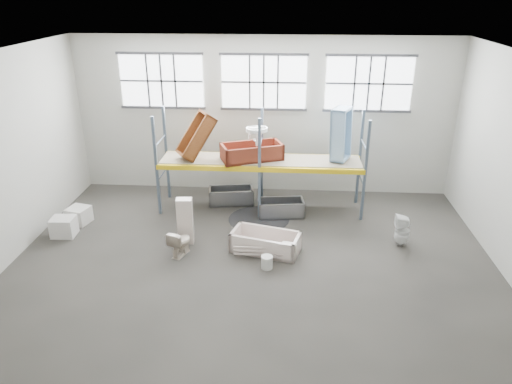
# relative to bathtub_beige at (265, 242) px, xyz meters

# --- Properties ---
(floor) EXTENTS (12.00, 10.00, 0.10)m
(floor) POSITION_rel_bathtub_beige_xyz_m (-0.29, -0.91, -0.31)
(floor) COLOR #4A463F
(floor) RESTS_ON ground
(ceiling) EXTENTS (12.00, 10.00, 0.10)m
(ceiling) POSITION_rel_bathtub_beige_xyz_m (-0.29, -0.91, 4.79)
(ceiling) COLOR silver
(ceiling) RESTS_ON ground
(wall_back) EXTENTS (12.00, 0.10, 5.00)m
(wall_back) POSITION_rel_bathtub_beige_xyz_m (-0.29, 4.14, 2.24)
(wall_back) COLOR #B7B5A9
(wall_back) RESTS_ON ground
(wall_front) EXTENTS (12.00, 0.10, 5.00)m
(wall_front) POSITION_rel_bathtub_beige_xyz_m (-0.29, -5.96, 2.24)
(wall_front) COLOR #ADACA1
(wall_front) RESTS_ON ground
(window_left) EXTENTS (2.60, 0.04, 1.60)m
(window_left) POSITION_rel_bathtub_beige_xyz_m (-3.49, 4.03, 3.34)
(window_left) COLOR white
(window_left) RESTS_ON wall_back
(window_mid) EXTENTS (2.60, 0.04, 1.60)m
(window_mid) POSITION_rel_bathtub_beige_xyz_m (-0.29, 4.03, 3.34)
(window_mid) COLOR white
(window_mid) RESTS_ON wall_back
(window_right) EXTENTS (2.60, 0.04, 1.60)m
(window_right) POSITION_rel_bathtub_beige_xyz_m (2.91, 4.03, 3.34)
(window_right) COLOR white
(window_right) RESTS_ON wall_back
(rack_upright_la) EXTENTS (0.08, 0.08, 3.00)m
(rack_upright_la) POSITION_rel_bathtub_beige_xyz_m (-3.29, 1.99, 1.24)
(rack_upright_la) COLOR slate
(rack_upright_la) RESTS_ON floor
(rack_upright_lb) EXTENTS (0.08, 0.08, 3.00)m
(rack_upright_lb) POSITION_rel_bathtub_beige_xyz_m (-3.29, 3.19, 1.24)
(rack_upright_lb) COLOR slate
(rack_upright_lb) RESTS_ON floor
(rack_upright_ma) EXTENTS (0.08, 0.08, 3.00)m
(rack_upright_ma) POSITION_rel_bathtub_beige_xyz_m (-0.29, 1.99, 1.24)
(rack_upright_ma) COLOR slate
(rack_upright_ma) RESTS_ON floor
(rack_upright_mb) EXTENTS (0.08, 0.08, 3.00)m
(rack_upright_mb) POSITION_rel_bathtub_beige_xyz_m (-0.29, 3.19, 1.24)
(rack_upright_mb) COLOR slate
(rack_upright_mb) RESTS_ON floor
(rack_upright_ra) EXTENTS (0.08, 0.08, 3.00)m
(rack_upright_ra) POSITION_rel_bathtub_beige_xyz_m (2.71, 1.99, 1.24)
(rack_upright_ra) COLOR slate
(rack_upright_ra) RESTS_ON floor
(rack_upright_rb) EXTENTS (0.08, 0.08, 3.00)m
(rack_upright_rb) POSITION_rel_bathtub_beige_xyz_m (2.71, 3.19, 1.24)
(rack_upright_rb) COLOR slate
(rack_upright_rb) RESTS_ON floor
(rack_beam_front) EXTENTS (6.00, 0.10, 0.14)m
(rack_beam_front) POSITION_rel_bathtub_beige_xyz_m (-0.29, 1.99, 1.24)
(rack_beam_front) COLOR yellow
(rack_beam_front) RESTS_ON floor
(rack_beam_back) EXTENTS (6.00, 0.10, 0.14)m
(rack_beam_back) POSITION_rel_bathtub_beige_xyz_m (-0.29, 3.19, 1.24)
(rack_beam_back) COLOR yellow
(rack_beam_back) RESTS_ON floor
(shelf_deck) EXTENTS (5.90, 1.10, 0.03)m
(shelf_deck) POSITION_rel_bathtub_beige_xyz_m (-0.29, 2.59, 1.32)
(shelf_deck) COLOR gray
(shelf_deck) RESTS_ON floor
(wet_patch) EXTENTS (1.80, 1.80, 0.00)m
(wet_patch) POSITION_rel_bathtub_beige_xyz_m (-0.29, 1.79, -0.25)
(wet_patch) COLOR black
(wet_patch) RESTS_ON floor
(bathtub_beige) EXTENTS (1.89, 1.24, 0.51)m
(bathtub_beige) POSITION_rel_bathtub_beige_xyz_m (0.00, 0.00, 0.00)
(bathtub_beige) COLOR beige
(bathtub_beige) RESTS_ON floor
(cistern_spare) EXTENTS (0.40, 0.26, 0.36)m
(cistern_spare) POSITION_rel_bathtub_beige_xyz_m (0.62, -0.40, 0.02)
(cistern_spare) COLOR beige
(cistern_spare) RESTS_ON bathtub_beige
(sink_in_tub) EXTENTS (0.48, 0.48, 0.14)m
(sink_in_tub) POSITION_rel_bathtub_beige_xyz_m (0.39, -0.38, -0.10)
(sink_in_tub) COLOR #C1A69F
(sink_in_tub) RESTS_ON bathtub_beige
(toilet_beige) EXTENTS (0.61, 0.78, 0.70)m
(toilet_beige) POSITION_rel_bathtub_beige_xyz_m (-2.16, -0.34, 0.10)
(toilet_beige) COLOR beige
(toilet_beige) RESTS_ON floor
(cistern_tall) EXTENTS (0.43, 0.30, 1.27)m
(cistern_tall) POSITION_rel_bathtub_beige_xyz_m (-2.14, 0.30, 0.38)
(cistern_tall) COLOR beige
(cistern_tall) RESTS_ON floor
(toilet_white) EXTENTS (0.41, 0.41, 0.86)m
(toilet_white) POSITION_rel_bathtub_beige_xyz_m (3.57, 0.54, 0.18)
(toilet_white) COLOR white
(toilet_white) RESTS_ON floor
(steel_tub_left) EXTENTS (1.46, 0.86, 0.50)m
(steel_tub_left) POSITION_rel_bathtub_beige_xyz_m (-1.23, 2.89, -0.00)
(steel_tub_left) COLOR #93959A
(steel_tub_left) RESTS_ON floor
(steel_tub_right) EXTENTS (1.41, 0.79, 0.49)m
(steel_tub_right) POSITION_rel_bathtub_beige_xyz_m (0.36, 2.10, -0.01)
(steel_tub_right) COLOR #999BA0
(steel_tub_right) RESTS_ON floor
(rust_tub_flat) EXTENTS (1.95, 1.41, 0.50)m
(rust_tub_flat) POSITION_rel_bathtub_beige_xyz_m (-0.55, 2.58, 1.56)
(rust_tub_flat) COLOR maroon
(rust_tub_flat) RESTS_ON shelf_deck
(rust_tub_tilted) EXTENTS (1.34, 1.16, 1.41)m
(rust_tub_tilted) POSITION_rel_bathtub_beige_xyz_m (-2.18, 2.53, 2.04)
(rust_tub_tilted) COLOR brown
(rust_tub_tilted) RESTS_ON shelf_deck
(sink_on_shelf) EXTENTS (0.77, 0.70, 0.56)m
(sink_on_shelf) POSITION_rel_bathtub_beige_xyz_m (-0.39, 2.42, 1.84)
(sink_on_shelf) COLOR white
(sink_on_shelf) RESTS_ON rust_tub_flat
(blue_tub_upright) EXTENTS (0.73, 0.85, 1.54)m
(blue_tub_upright) POSITION_rel_bathtub_beige_xyz_m (2.04, 2.67, 2.14)
(blue_tub_upright) COLOR #86ADD0
(blue_tub_upright) RESTS_ON shelf_deck
(bucket) EXTENTS (0.33, 0.33, 0.33)m
(bucket) POSITION_rel_bathtub_beige_xyz_m (0.08, -0.84, -0.09)
(bucket) COLOR silver
(bucket) RESTS_ON floor
(carton_near) EXTENTS (0.64, 0.56, 0.53)m
(carton_near) POSITION_rel_bathtub_beige_xyz_m (-5.57, 0.44, 0.01)
(carton_near) COLOR silver
(carton_near) RESTS_ON floor
(carton_far) EXTENTS (0.68, 0.68, 0.47)m
(carton_far) POSITION_rel_bathtub_beige_xyz_m (-5.47, 1.21, -0.02)
(carton_far) COLOR silver
(carton_far) RESTS_ON floor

